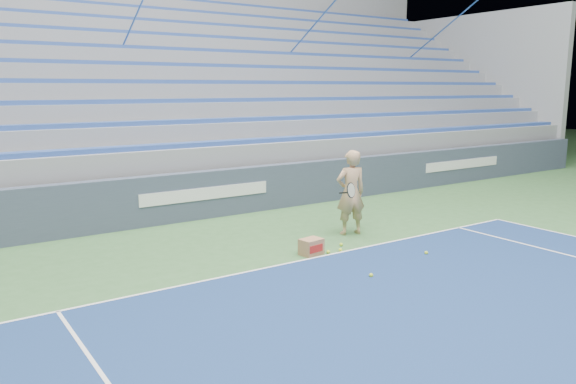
% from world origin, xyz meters
% --- Properties ---
extents(sponsor_barrier, '(30.00, 0.32, 1.10)m').
position_xyz_m(sponsor_barrier, '(0.00, 15.88, 0.55)').
color(sponsor_barrier, '#394356').
rests_on(sponsor_barrier, ground).
extents(bleachers, '(31.00, 9.15, 7.30)m').
position_xyz_m(bleachers, '(0.00, 21.60, 2.36)').
color(bleachers, gray).
rests_on(bleachers, ground).
extents(tennis_player, '(0.97, 0.90, 1.75)m').
position_xyz_m(tennis_player, '(1.85, 12.83, 0.88)').
color(tennis_player, tan).
rests_on(tennis_player, ground).
extents(ball_box, '(0.43, 0.36, 0.30)m').
position_xyz_m(ball_box, '(0.31, 12.10, 0.15)').
color(ball_box, '#A1724E').
rests_on(ball_box, ground).
extents(tennis_ball_0, '(0.07, 0.07, 0.07)m').
position_xyz_m(tennis_ball_0, '(1.11, 12.22, 0.03)').
color(tennis_ball_0, '#C6E42E').
rests_on(tennis_ball_0, ground).
extents(tennis_ball_1, '(0.07, 0.07, 0.07)m').
position_xyz_m(tennis_ball_1, '(0.36, 10.56, 0.03)').
color(tennis_ball_1, '#C6E42E').
rests_on(tennis_ball_1, ground).
extents(tennis_ball_2, '(0.07, 0.07, 0.07)m').
position_xyz_m(tennis_ball_2, '(0.61, 11.98, 0.03)').
color(tennis_ball_2, '#C6E42E').
rests_on(tennis_ball_2, ground).
extents(tennis_ball_3, '(0.07, 0.07, 0.07)m').
position_xyz_m(tennis_ball_3, '(2.04, 10.93, 0.03)').
color(tennis_ball_3, '#C6E42E').
rests_on(tennis_ball_3, ground).
extents(tennis_ball_4, '(0.07, 0.07, 0.07)m').
position_xyz_m(tennis_ball_4, '(0.87, 11.95, 0.03)').
color(tennis_ball_4, '#C6E42E').
rests_on(tennis_ball_4, ground).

